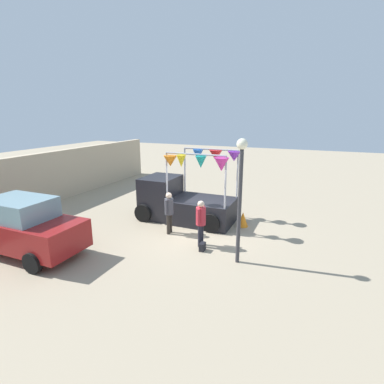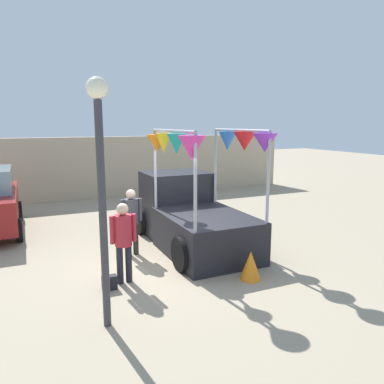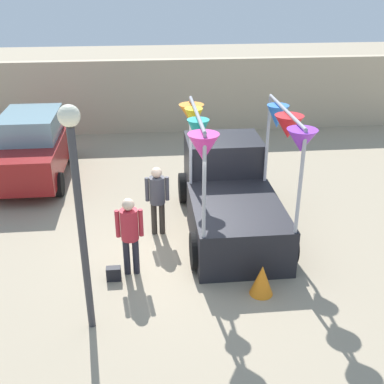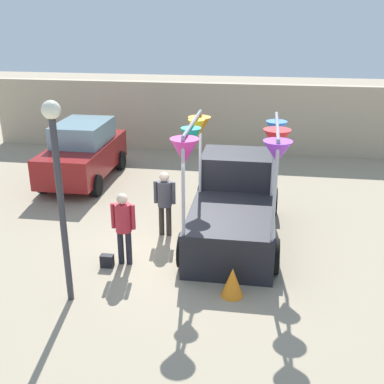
{
  "view_description": "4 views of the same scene",
  "coord_description": "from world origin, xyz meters",
  "px_view_note": "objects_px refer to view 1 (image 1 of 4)",
  "views": [
    {
      "loc": [
        -10.26,
        -4.22,
        4.52
      ],
      "look_at": [
        0.37,
        0.3,
        1.45
      ],
      "focal_mm": 28.0,
      "sensor_mm": 36.0,
      "label": 1
    },
    {
      "loc": [
        -2.92,
        -7.75,
        3.18
      ],
      "look_at": [
        0.6,
        0.04,
        1.6
      ],
      "focal_mm": 35.0,
      "sensor_mm": 36.0,
      "label": 2
    },
    {
      "loc": [
        -0.84,
        -8.78,
        5.53
      ],
      "look_at": [
        0.02,
        -0.27,
        1.52
      ],
      "focal_mm": 45.0,
      "sensor_mm": 36.0,
      "label": 3
    },
    {
      "loc": [
        1.6,
        -9.66,
        5.26
      ],
      "look_at": [
        0.13,
        0.06,
        1.46
      ],
      "focal_mm": 45.0,
      "sensor_mm": 36.0,
      "label": 4
    }
  ],
  "objects_px": {
    "person_vendor": "(169,209)",
    "folded_kite_bundle_tangerine": "(243,219)",
    "street_lamp": "(240,184)",
    "person_customer": "(201,219)",
    "parked_car": "(24,226)",
    "handbag": "(202,247)",
    "vendor_truck": "(181,199)"
  },
  "relations": [
    {
      "from": "person_vendor",
      "to": "folded_kite_bundle_tangerine",
      "type": "relative_size",
      "value": 2.71
    },
    {
      "from": "person_vendor",
      "to": "street_lamp",
      "type": "distance_m",
      "value": 3.6
    },
    {
      "from": "folded_kite_bundle_tangerine",
      "to": "street_lamp",
      "type": "bearing_deg",
      "value": -169.33
    },
    {
      "from": "person_customer",
      "to": "street_lamp",
      "type": "xyz_separation_m",
      "value": [
        -0.66,
        -1.49,
        1.52
      ]
    },
    {
      "from": "parked_car",
      "to": "person_customer",
      "type": "relative_size",
      "value": 2.44
    },
    {
      "from": "folded_kite_bundle_tangerine",
      "to": "handbag",
      "type": "bearing_deg",
      "value": 165.48
    },
    {
      "from": "parked_car",
      "to": "folded_kite_bundle_tangerine",
      "type": "distance_m",
      "value": 7.96
    },
    {
      "from": "parked_car",
      "to": "handbag",
      "type": "height_order",
      "value": "parked_car"
    },
    {
      "from": "parked_car",
      "to": "person_vendor",
      "type": "xyz_separation_m",
      "value": [
        3.37,
        -3.56,
        0.03
      ]
    },
    {
      "from": "handbag",
      "to": "folded_kite_bundle_tangerine",
      "type": "xyz_separation_m",
      "value": [
        2.75,
        -0.71,
        0.16
      ]
    },
    {
      "from": "person_customer",
      "to": "handbag",
      "type": "bearing_deg",
      "value": -150.26
    },
    {
      "from": "handbag",
      "to": "person_customer",
      "type": "bearing_deg",
      "value": 29.74
    },
    {
      "from": "person_vendor",
      "to": "street_lamp",
      "type": "bearing_deg",
      "value": -112.38
    },
    {
      "from": "parked_car",
      "to": "street_lamp",
      "type": "bearing_deg",
      "value": -72.01
    },
    {
      "from": "person_customer",
      "to": "person_vendor",
      "type": "xyz_separation_m",
      "value": [
        0.58,
        1.52,
        -0.01
      ]
    },
    {
      "from": "street_lamp",
      "to": "folded_kite_bundle_tangerine",
      "type": "distance_m",
      "value": 3.82
    },
    {
      "from": "handbag",
      "to": "person_vendor",
      "type": "bearing_deg",
      "value": 61.66
    },
    {
      "from": "parked_car",
      "to": "folded_kite_bundle_tangerine",
      "type": "xyz_separation_m",
      "value": [
        5.19,
        -5.99,
        -0.64
      ]
    },
    {
      "from": "person_vendor",
      "to": "street_lamp",
      "type": "height_order",
      "value": "street_lamp"
    },
    {
      "from": "parked_car",
      "to": "person_vendor",
      "type": "bearing_deg",
      "value": -46.51
    },
    {
      "from": "vendor_truck",
      "to": "person_customer",
      "type": "distance_m",
      "value": 2.86
    },
    {
      "from": "parked_car",
      "to": "folded_kite_bundle_tangerine",
      "type": "bearing_deg",
      "value": -49.09
    },
    {
      "from": "person_customer",
      "to": "folded_kite_bundle_tangerine",
      "type": "distance_m",
      "value": 2.66
    },
    {
      "from": "parked_car",
      "to": "person_customer",
      "type": "height_order",
      "value": "parked_car"
    },
    {
      "from": "person_vendor",
      "to": "folded_kite_bundle_tangerine",
      "type": "bearing_deg",
      "value": -53.24
    },
    {
      "from": "handbag",
      "to": "folded_kite_bundle_tangerine",
      "type": "bearing_deg",
      "value": -14.52
    },
    {
      "from": "vendor_truck",
      "to": "handbag",
      "type": "distance_m",
      "value": 3.35
    },
    {
      "from": "parked_car",
      "to": "street_lamp",
      "type": "distance_m",
      "value": 7.08
    },
    {
      "from": "vendor_truck",
      "to": "person_customer",
      "type": "xyz_separation_m",
      "value": [
        -2.23,
        -1.79,
        0.09
      ]
    },
    {
      "from": "parked_car",
      "to": "street_lamp",
      "type": "relative_size",
      "value": 1.05
    },
    {
      "from": "vendor_truck",
      "to": "parked_car",
      "type": "bearing_deg",
      "value": 146.76
    },
    {
      "from": "person_customer",
      "to": "vendor_truck",
      "type": "bearing_deg",
      "value": 38.64
    }
  ]
}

